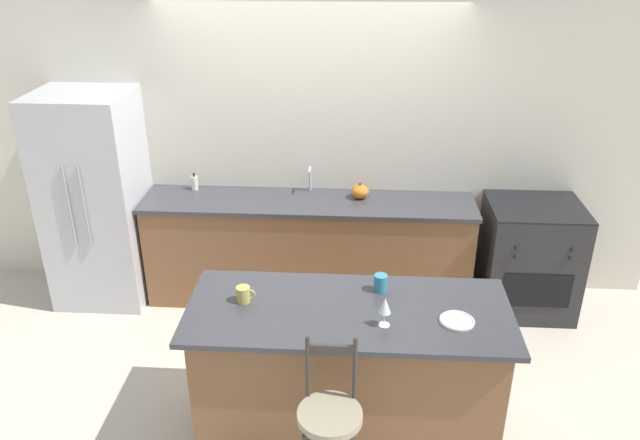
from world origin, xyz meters
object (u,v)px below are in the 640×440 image
(refrigerator, at_px, (96,200))
(dinner_plate, at_px, (457,321))
(pumpkin_decoration, at_px, (360,192))
(oven_range, at_px, (529,257))
(tumbler_cup, at_px, (381,283))
(bar_stool_near, at_px, (330,431))
(soap_bottle, at_px, (195,183))
(wine_glass, at_px, (385,306))
(coffee_mug, at_px, (244,294))

(refrigerator, xyz_separation_m, dinner_plate, (2.81, -1.65, 0.03))
(pumpkin_decoration, bearing_deg, oven_range, -5.06)
(refrigerator, distance_m, pumpkin_decoration, 2.24)
(tumbler_cup, bearing_deg, bar_stool_near, -107.77)
(dinner_plate, relative_size, tumbler_cup, 1.84)
(dinner_plate, height_order, soap_bottle, soap_bottle)
(bar_stool_near, bearing_deg, wine_glass, 59.26)
(refrigerator, xyz_separation_m, wine_glass, (2.38, -1.71, 0.15))
(bar_stool_near, height_order, wine_glass, wine_glass)
(refrigerator, relative_size, bar_stool_near, 1.65)
(wine_glass, bearing_deg, pumpkin_decoration, 94.58)
(wine_glass, relative_size, soap_bottle, 1.21)
(wine_glass, bearing_deg, oven_range, 52.98)
(tumbler_cup, relative_size, soap_bottle, 0.74)
(dinner_plate, bearing_deg, oven_range, 62.32)
(wine_glass, height_order, coffee_mug, wine_glass)
(tumbler_cup, xyz_separation_m, soap_bottle, (-1.58, 1.57, 0.00))
(wine_glass, relative_size, tumbler_cup, 1.65)
(refrigerator, bearing_deg, dinner_plate, -30.45)
(dinner_plate, height_order, pumpkin_decoration, pumpkin_decoration)
(refrigerator, height_order, wine_glass, refrigerator)
(dinner_plate, distance_m, pumpkin_decoration, 1.88)
(refrigerator, height_order, pumpkin_decoration, refrigerator)
(coffee_mug, relative_size, tumbler_cup, 1.07)
(coffee_mug, bearing_deg, tumbler_cup, 11.92)
(oven_range, height_order, wine_glass, wine_glass)
(oven_range, height_order, tumbler_cup, tumbler_cup)
(bar_stool_near, xyz_separation_m, pumpkin_decoration, (0.14, 2.34, 0.41))
(bar_stool_near, relative_size, tumbler_cup, 9.96)
(coffee_mug, distance_m, pumpkin_decoration, 1.79)
(dinner_plate, xyz_separation_m, tumbler_cup, (-0.44, 0.32, 0.05))
(oven_range, distance_m, coffee_mug, 2.68)
(wine_glass, height_order, pumpkin_decoration, wine_glass)
(dinner_plate, bearing_deg, soap_bottle, 136.82)
(coffee_mug, height_order, pumpkin_decoration, pumpkin_decoration)
(oven_range, xyz_separation_m, pumpkin_decoration, (-1.45, 0.13, 0.51))
(dinner_plate, height_order, wine_glass, wine_glass)
(oven_range, xyz_separation_m, soap_bottle, (-2.89, 0.23, 0.52))
(coffee_mug, xyz_separation_m, tumbler_cup, (0.84, 0.18, 0.01))
(wine_glass, bearing_deg, bar_stool_near, -120.74)
(refrigerator, xyz_separation_m, soap_bottle, (0.79, 0.24, 0.08))
(refrigerator, bearing_deg, soap_bottle, 16.70)
(bar_stool_near, bearing_deg, refrigerator, 133.62)
(dinner_plate, xyz_separation_m, soap_bottle, (-2.01, 1.89, 0.05))
(oven_range, height_order, soap_bottle, soap_bottle)
(refrigerator, xyz_separation_m, pumpkin_decoration, (2.23, 0.14, 0.07))
(wine_glass, height_order, soap_bottle, wine_glass)
(dinner_plate, distance_m, coffee_mug, 1.29)
(bar_stool_near, relative_size, soap_bottle, 7.33)
(dinner_plate, bearing_deg, wine_glass, -172.11)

